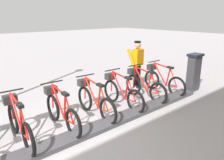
# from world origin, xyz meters

# --- Properties ---
(ground_plane) EXTENTS (60.00, 60.00, 0.00)m
(ground_plane) POSITION_xyz_m (0.00, 0.00, 0.00)
(ground_plane) COLOR #ACA6AB
(dock_rail_base) EXTENTS (0.44, 9.21, 0.10)m
(dock_rail_base) POSITION_xyz_m (0.00, 0.00, 0.05)
(dock_rail_base) COLOR #47474C
(dock_rail_base) RESTS_ON ground
(payment_kiosk) EXTENTS (0.36, 0.52, 1.28)m
(payment_kiosk) POSITION_xyz_m (0.05, -4.97, 0.67)
(payment_kiosk) COLOR #38383D
(payment_kiosk) RESTS_ON ground
(bike_docked_0) EXTENTS (1.72, 0.54, 1.02)m
(bike_docked_0) POSITION_xyz_m (0.62, -4.01, 0.43)
(bike_docked_0) COLOR black
(bike_docked_0) RESTS_ON ground
(bike_docked_1) EXTENTS (1.72, 0.54, 1.02)m
(bike_docked_1) POSITION_xyz_m (0.62, -3.08, 0.43)
(bike_docked_1) COLOR black
(bike_docked_1) RESTS_ON ground
(bike_docked_2) EXTENTS (1.72, 0.54, 1.02)m
(bike_docked_2) POSITION_xyz_m (0.62, -2.14, 0.43)
(bike_docked_2) COLOR black
(bike_docked_2) RESTS_ON ground
(bike_docked_3) EXTENTS (1.72, 0.54, 1.02)m
(bike_docked_3) POSITION_xyz_m (0.62, -1.21, 0.43)
(bike_docked_3) COLOR black
(bike_docked_3) RESTS_ON ground
(bike_docked_4) EXTENTS (1.72, 0.54, 1.02)m
(bike_docked_4) POSITION_xyz_m (0.62, -0.27, 0.43)
(bike_docked_4) COLOR black
(bike_docked_4) RESTS_ON ground
(bike_docked_5) EXTENTS (1.72, 0.54, 1.02)m
(bike_docked_5) POSITION_xyz_m (0.62, 0.66, 0.43)
(bike_docked_5) COLOR black
(bike_docked_5) RESTS_ON ground
(worker_near_rack) EXTENTS (0.49, 0.66, 1.66)m
(worker_near_rack) POSITION_xyz_m (1.54, -3.74, 0.91)
(worker_near_rack) COLOR white
(worker_near_rack) RESTS_ON ground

